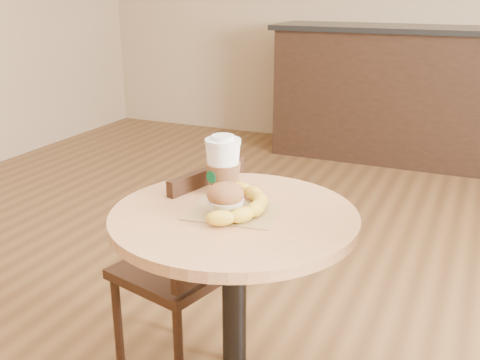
# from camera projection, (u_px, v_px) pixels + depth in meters

# --- Properties ---
(cafe_table) EXTENTS (0.67, 0.67, 0.75)m
(cafe_table) POSITION_uv_depth(u_px,v_px,m) (234.00, 286.00, 1.59)
(cafe_table) COLOR black
(cafe_table) RESTS_ON ground
(chair_left) EXTENTS (0.43, 0.43, 0.80)m
(chair_left) POSITION_uv_depth(u_px,v_px,m) (187.00, 263.00, 1.90)
(chair_left) COLOR black
(chair_left) RESTS_ON ground
(service_counter) EXTENTS (2.30, 0.65, 1.04)m
(service_counter) POSITION_uv_depth(u_px,v_px,m) (420.00, 95.00, 4.35)
(service_counter) COLOR black
(service_counter) RESTS_ON ground
(kraft_bag) EXTENTS (0.26, 0.21, 0.00)m
(kraft_bag) POSITION_uv_depth(u_px,v_px,m) (233.00, 212.00, 1.51)
(kraft_bag) COLOR #9A7C4A
(kraft_bag) RESTS_ON cafe_table
(coffee_cup) EXTENTS (0.10, 0.11, 0.17)m
(coffee_cup) POSITION_uv_depth(u_px,v_px,m) (223.00, 167.00, 1.63)
(coffee_cup) COLOR white
(coffee_cup) RESTS_ON cafe_table
(muffin) EXTENTS (0.10, 0.10, 0.09)m
(muffin) POSITION_uv_depth(u_px,v_px,m) (225.00, 199.00, 1.48)
(muffin) COLOR silver
(muffin) RESTS_ON kraft_bag
(banana) EXTENTS (0.21, 0.32, 0.04)m
(banana) POSITION_uv_depth(u_px,v_px,m) (241.00, 204.00, 1.51)
(banana) COLOR yellow
(banana) RESTS_ON kraft_bag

